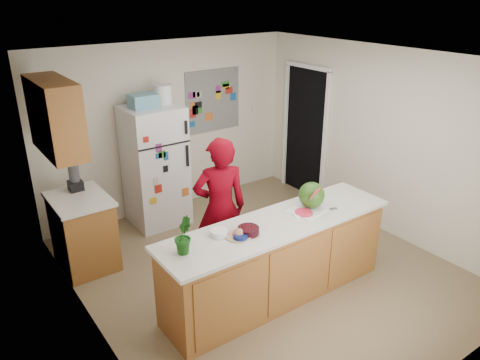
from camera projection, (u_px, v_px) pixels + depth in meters
floor at (262, 269)px, 5.70m from camera, size 4.00×4.50×0.02m
wall_back at (170, 127)px, 6.91m from camera, size 4.00×0.02×2.50m
wall_left at (86, 223)px, 4.13m from camera, size 0.02×4.50×2.50m
wall_right at (382, 141)px, 6.28m from camera, size 0.02×4.50×2.50m
ceiling at (267, 58)px, 4.72m from camera, size 4.00×4.50×0.02m
doorway at (306, 132)px, 7.45m from camera, size 0.03×0.85×2.04m
peninsula_base at (277, 261)px, 5.04m from camera, size 2.60×0.62×0.88m
peninsula_top at (278, 224)px, 4.86m from camera, size 2.68×0.70×0.04m
side_counter_base at (84, 233)px, 5.64m from camera, size 0.60×0.80×0.86m
side_counter_top at (79, 199)px, 5.46m from camera, size 0.64×0.84×0.04m
upper_cabinets at (55, 117)px, 4.96m from camera, size 0.35×1.00×0.80m
refrigerator at (155, 166)px, 6.54m from camera, size 0.75×0.70×1.70m
fridge_top_bin at (143, 101)px, 6.12m from camera, size 0.35×0.28×0.18m
photo_collage at (213, 101)px, 7.18m from camera, size 0.95×0.01×0.95m
person at (220, 208)px, 5.31m from camera, size 0.72×0.59×1.69m
blender_appliance at (74, 176)px, 5.58m from camera, size 0.13×0.13×0.38m
cutting_board at (308, 209)px, 5.11m from camera, size 0.51×0.43×0.01m
watermelon at (312, 195)px, 5.10m from camera, size 0.29×0.29×0.29m
watermelon_slice at (304, 212)px, 5.01m from camera, size 0.19×0.19×0.02m
cherry_bowl at (248, 231)px, 4.61m from camera, size 0.26×0.26×0.07m
white_bowl at (219, 233)px, 4.58m from camera, size 0.21×0.21×0.06m
cobalt_bowl at (240, 237)px, 4.51m from camera, size 0.16×0.16×0.05m
plate at (238, 236)px, 4.56m from camera, size 0.28×0.28×0.02m
paper_towel at (301, 213)px, 5.02m from camera, size 0.23×0.22×0.02m
keys at (333, 209)px, 5.12m from camera, size 0.09×0.06×0.01m
potted_plant at (183, 235)px, 4.24m from camera, size 0.24×0.24×0.35m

